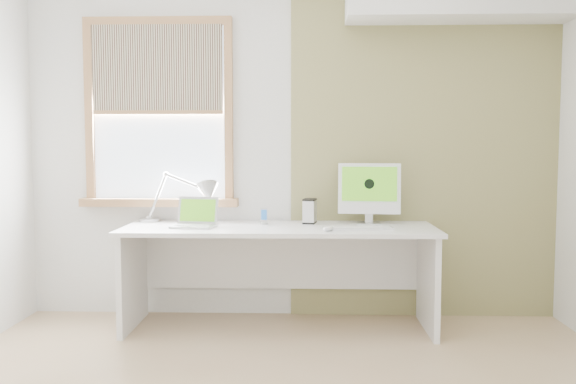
{
  "coord_description": "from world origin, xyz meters",
  "views": [
    {
      "loc": [
        0.12,
        -2.75,
        1.29
      ],
      "look_at": [
        0.0,
        1.05,
        1.0
      ],
      "focal_mm": 36.88,
      "sensor_mm": 36.0,
      "label": 1
    }
  ],
  "objects_px": {
    "desk": "(280,252)",
    "imac": "(369,190)",
    "desk_lamp": "(197,196)",
    "external_drive": "(310,211)",
    "laptop": "(195,219)"
  },
  "relations": [
    {
      "from": "desk",
      "to": "imac",
      "type": "distance_m",
      "value": 0.79
    },
    {
      "from": "desk",
      "to": "desk_lamp",
      "type": "xyz_separation_m",
      "value": [
        -0.62,
        0.16,
        0.39
      ]
    },
    {
      "from": "external_drive",
      "to": "imac",
      "type": "distance_m",
      "value": 0.46
    },
    {
      "from": "desk_lamp",
      "to": "desk",
      "type": "bearing_deg",
      "value": -14.05
    },
    {
      "from": "desk_lamp",
      "to": "imac",
      "type": "bearing_deg",
      "value": -2.04
    },
    {
      "from": "laptop",
      "to": "imac",
      "type": "xyz_separation_m",
      "value": [
        1.24,
        0.19,
        0.2
      ]
    },
    {
      "from": "desk",
      "to": "laptop",
      "type": "relative_size",
      "value": 6.89
    },
    {
      "from": "desk",
      "to": "external_drive",
      "type": "distance_m",
      "value": 0.38
    },
    {
      "from": "external_drive",
      "to": "imac",
      "type": "height_order",
      "value": "imac"
    },
    {
      "from": "desk",
      "to": "desk_lamp",
      "type": "bearing_deg",
      "value": 165.95
    },
    {
      "from": "desk_lamp",
      "to": "laptop",
      "type": "xyz_separation_m",
      "value": [
        0.03,
        -0.23,
        -0.15
      ]
    },
    {
      "from": "laptop",
      "to": "desk_lamp",
      "type": "bearing_deg",
      "value": 97.66
    },
    {
      "from": "desk",
      "to": "imac",
      "type": "bearing_deg",
      "value": 9.63
    },
    {
      "from": "desk",
      "to": "external_drive",
      "type": "xyz_separation_m",
      "value": [
        0.22,
        0.13,
        0.29
      ]
    },
    {
      "from": "imac",
      "to": "external_drive",
      "type": "bearing_deg",
      "value": 177.74
    }
  ]
}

